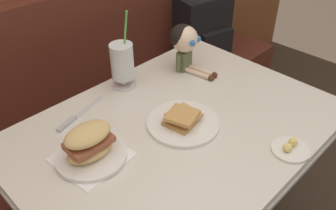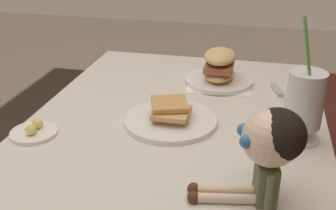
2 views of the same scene
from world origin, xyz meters
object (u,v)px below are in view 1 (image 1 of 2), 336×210
milkshake_glass (122,64)px  butter_saucer (290,149)px  toast_plate (183,121)px  butter_knife (73,119)px  seated_doll (185,41)px  sandwich_plate (90,146)px  backpack (202,24)px

milkshake_glass → butter_saucer: bearing=-79.3°
butter_saucer → toast_plate: bearing=113.5°
toast_plate → milkshake_glass: (0.02, 0.33, 0.08)m
butter_knife → seated_doll: seated_doll is taller
sandwich_plate → milkshake_glass: bearing=36.2°
toast_plate → milkshake_glass: milkshake_glass is taller
toast_plate → milkshake_glass: bearing=87.1°
toast_plate → seated_doll: (0.28, 0.25, 0.11)m
butter_saucer → butter_knife: butter_saucer is taller
milkshake_glass → sandwich_plate: (-0.33, -0.24, -0.05)m
butter_knife → milkshake_glass: bearing=9.3°
butter_saucer → butter_knife: size_ratio=0.52×
butter_knife → backpack: 1.14m
seated_doll → butter_saucer: bearing=-103.5°
butter_knife → backpack: size_ratio=0.57×
toast_plate → backpack: bearing=36.3°
butter_saucer → seated_doll: size_ratio=0.53×
sandwich_plate → butter_knife: bearing=72.0°
seated_doll → butter_knife: bearing=176.0°
sandwich_plate → butter_knife: (0.06, 0.20, -0.04)m
sandwich_plate → butter_knife: sandwich_plate is taller
butter_knife → seated_doll: bearing=-4.0°
milkshake_glass → toast_plate: bearing=-92.9°
milkshake_glass → seated_doll: milkshake_glass is taller
butter_saucer → seated_doll: (0.14, 0.58, 0.12)m
toast_plate → seated_doll: size_ratio=1.10×
milkshake_glass → butter_knife: (-0.27, -0.04, -0.09)m
toast_plate → sandwich_plate: size_ratio=1.14×
milkshake_glass → butter_knife: 0.29m
toast_plate → sandwich_plate: bearing=163.4°
butter_knife → sandwich_plate: bearing=-108.0°
milkshake_glass → butter_saucer: (0.13, -0.66, -0.09)m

